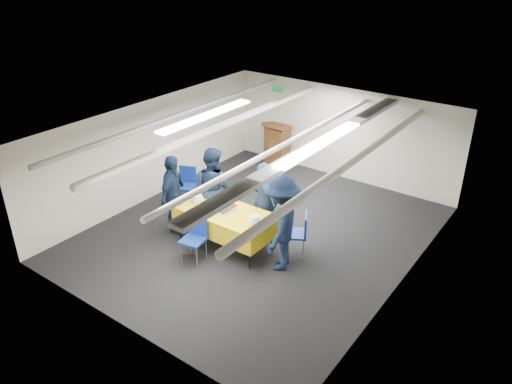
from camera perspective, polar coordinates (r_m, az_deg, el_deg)
ground at (r=10.33m, az=0.31°, el=-4.70°), size 7.00×7.00×0.00m
room_shell at (r=9.78m, az=2.18°, el=5.26°), size 6.00×7.00×2.30m
serving_table at (r=9.68m, az=-3.58°, el=-3.24°), size 1.96×0.95×0.77m
sheet_cake at (r=9.60m, az=-4.17°, el=-1.75°), size 0.56×0.44×0.10m
plate_stack_left at (r=9.88m, az=-6.64°, el=-0.84°), size 0.21×0.21×0.16m
plate_stack_right at (r=9.10m, az=-0.14°, el=-3.22°), size 0.24×0.24×0.16m
podium at (r=13.13m, az=2.43°, el=5.37°), size 0.62×0.53×1.25m
chair_near at (r=9.33m, az=-6.96°, el=-4.82°), size 0.49×0.49×0.87m
chair_right at (r=9.43m, az=5.02°, el=-4.38°), size 0.57×0.57×0.87m
chair_left at (r=11.38m, az=-7.93°, el=1.18°), size 0.55×0.55×0.87m
sailor_a at (r=9.81m, az=0.87°, el=-1.02°), size 0.66×0.50×1.64m
sailor_b at (r=10.26m, az=-4.99°, el=0.51°), size 0.89×0.71×1.74m
sailor_c at (r=10.17m, az=-9.46°, el=-0.28°), size 0.74×1.06×1.66m
sailor_d at (r=8.87m, az=2.89°, el=-3.60°), size 1.03×1.33×1.82m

